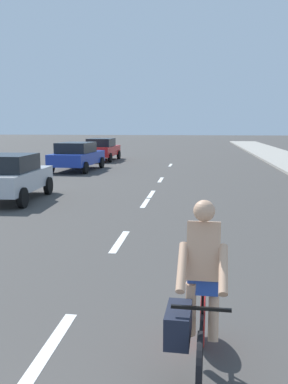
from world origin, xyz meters
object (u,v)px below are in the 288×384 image
object	(u,v)px
cyclist	(197,296)
parked_car_silver	(12,176)
parked_car_red	(102,149)
parked_car_blue	(77,155)

from	to	relation	value
cyclist	parked_car_silver	bearing A→B (deg)	-54.35
parked_car_silver	parked_car_red	size ratio (longest dim) A/B	0.90
parked_car_red	parked_car_blue	bearing A→B (deg)	-88.48
parked_car_red	cyclist	bearing A→B (deg)	-74.53
parked_car_blue	parked_car_red	xyz separation A→B (m)	(-0.09, 6.64, -0.00)
cyclist	parked_car_red	world-z (taller)	cyclist
parked_car_silver	parked_car_blue	distance (m)	9.51
cyclist	parked_car_red	bearing A→B (deg)	-72.86
cyclist	parked_car_blue	world-z (taller)	cyclist
parked_car_silver	parked_car_blue	world-z (taller)	same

